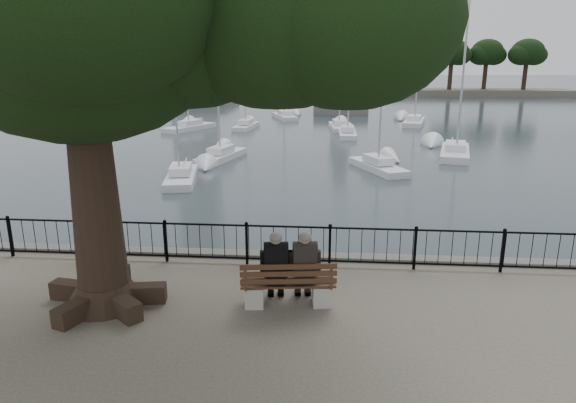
# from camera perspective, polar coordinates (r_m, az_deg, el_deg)

# --- Properties ---
(harbor) EXTENTS (260.00, 260.00, 1.20)m
(harbor) POSITION_cam_1_polar(r_m,az_deg,el_deg) (13.19, 0.18, -8.24)
(harbor) COLOR #56544F
(harbor) RESTS_ON ground
(railing) EXTENTS (22.06, 0.06, 1.00)m
(railing) POSITION_cam_1_polar(r_m,az_deg,el_deg) (12.33, 0.00, -4.67)
(railing) COLOR black
(railing) RESTS_ON ground
(bench) EXTENTS (1.95, 0.80, 1.00)m
(bench) POSITION_cam_1_polar(r_m,az_deg,el_deg) (10.47, 0.01, -9.73)
(bench) COLOR #98978D
(bench) RESTS_ON ground
(person_left) EXTENTS (0.49, 0.82, 1.58)m
(person_left) POSITION_cam_1_polar(r_m,az_deg,el_deg) (10.40, -1.34, -7.60)
(person_left) COLOR black
(person_left) RESTS_ON ground
(person_right) EXTENTS (0.49, 0.82, 1.58)m
(person_right) POSITION_cam_1_polar(r_m,az_deg,el_deg) (10.43, 1.82, -7.54)
(person_right) COLOR black
(person_right) RESTS_ON ground
(lion_monument) EXTENTS (5.92, 5.92, 8.76)m
(lion_monument) POSITION_cam_1_polar(r_m,az_deg,el_deg) (59.09, 5.89, 11.90)
(lion_monument) COLOR #56544F
(lion_monument) RESTS_ON ground
(sailboat_a) EXTENTS (2.24, 4.96, 9.75)m
(sailboat_a) POSITION_cam_1_polar(r_m,az_deg,el_deg) (25.92, -11.80, 2.91)
(sailboat_a) COLOR white
(sailboat_a) RESTS_ON ground
(sailboat_b) EXTENTS (2.41, 4.96, 9.94)m
(sailboat_b) POSITION_cam_1_polar(r_m,az_deg,el_deg) (31.25, -7.45, 5.23)
(sailboat_b) COLOR white
(sailboat_b) RESTS_ON ground
(sailboat_c) EXTENTS (3.09, 4.86, 9.22)m
(sailboat_c) POSITION_cam_1_polar(r_m,az_deg,el_deg) (28.32, 9.95, 4.03)
(sailboat_c) COLOR white
(sailboat_c) RESTS_ON ground
(sailboat_d) EXTENTS (2.95, 6.12, 9.84)m
(sailboat_d) POSITION_cam_1_polar(r_m,az_deg,el_deg) (33.76, 18.07, 5.31)
(sailboat_d) COLOR white
(sailboat_d) RESTS_ON ground
(sailboat_e) EXTENTS (3.68, 5.60, 11.48)m
(sailboat_e) POSITION_cam_1_polar(r_m,az_deg,el_deg) (45.00, -10.86, 8.23)
(sailboat_e) COLOR white
(sailboat_e) RESTS_ON ground
(sailboat_f) EXTENTS (1.30, 4.68, 9.94)m
(sailboat_f) POSITION_cam_1_polar(r_m,az_deg,el_deg) (40.84, 6.64, 7.66)
(sailboat_f) COLOR white
(sailboat_f) RESTS_ON ground
(sailboat_g) EXTENTS (2.89, 6.09, 11.25)m
(sailboat_g) POSITION_cam_1_polar(r_m,az_deg,el_deg) (49.50, 13.84, 8.68)
(sailboat_g) COLOR white
(sailboat_g) RESTS_ON ground
(sailboat_h) EXTENTS (3.18, 5.61, 13.47)m
(sailboat_h) POSITION_cam_1_polar(r_m,az_deg,el_deg) (52.98, -0.39, 9.62)
(sailboat_h) COLOR white
(sailboat_h) RESTS_ON ground
(sailboat_i) EXTENTS (1.87, 5.18, 10.11)m
(sailboat_i) POSITION_cam_1_polar(r_m,az_deg,el_deg) (44.96, 5.71, 8.39)
(sailboat_i) COLOR white
(sailboat_i) RESTS_ON ground
(sailboat_j) EXTENTS (1.77, 4.80, 8.82)m
(sailboat_j) POSITION_cam_1_polar(r_m,az_deg,el_deg) (45.35, -4.69, 8.45)
(sailboat_j) COLOR white
(sailboat_j) RESTS_ON ground
(far_shore) EXTENTS (30.00, 8.60, 9.18)m
(far_shore) POSITION_cam_1_polar(r_m,az_deg,el_deg) (91.86, 20.88, 13.38)
(far_shore) COLOR #554E42
(far_shore) RESTS_ON ground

